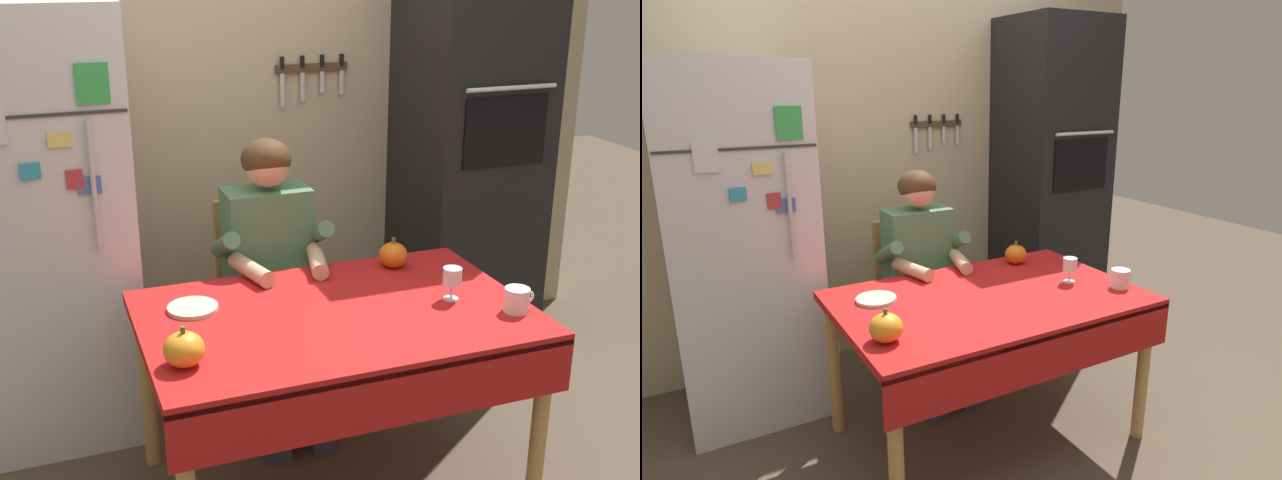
{
  "view_description": "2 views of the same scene",
  "coord_description": "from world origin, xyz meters",
  "views": [
    {
      "loc": [
        -0.97,
        -2.36,
        1.97
      ],
      "look_at": [
        -0.04,
        0.15,
        1.0
      ],
      "focal_mm": 45.25,
      "sensor_mm": 36.0,
      "label": 1
    },
    {
      "loc": [
        -1.26,
        -1.89,
        1.68
      ],
      "look_at": [
        -0.04,
        0.27,
        0.97
      ],
      "focal_mm": 30.39,
      "sensor_mm": 36.0,
      "label": 2
    }
  ],
  "objects": [
    {
      "name": "coffee_mug",
      "position": [
        0.61,
        -0.12,
        0.79
      ],
      "size": [
        0.12,
        0.09,
        0.09
      ],
      "color": "white",
      "rests_on": "dining_table"
    },
    {
      "name": "serving_tray",
      "position": [
        -0.48,
        0.29,
        0.75
      ],
      "size": [
        0.18,
        0.18,
        0.02
      ],
      "primitive_type": "cylinder",
      "color": "beige",
      "rests_on": "dining_table"
    },
    {
      "name": "ground_plane",
      "position": [
        0.0,
        0.0,
        0.0
      ],
      "size": [
        10.0,
        10.0,
        0.0
      ],
      "primitive_type": "plane",
      "color": "brown",
      "rests_on": "ground"
    },
    {
      "name": "dining_table",
      "position": [
        0.0,
        0.08,
        0.66
      ],
      "size": [
        1.4,
        0.9,
        0.74
      ],
      "color": "tan",
      "rests_on": "ground"
    },
    {
      "name": "refrigerator",
      "position": [
        -0.95,
        0.96,
        0.9
      ],
      "size": [
        0.68,
        0.71,
        1.8
      ],
      "color": "silver",
      "rests_on": "ground"
    },
    {
      "name": "wine_glass",
      "position": [
        0.44,
        0.05,
        0.83
      ],
      "size": [
        0.07,
        0.07,
        0.13
      ],
      "color": "white",
      "rests_on": "dining_table"
    },
    {
      "name": "chair_behind_person",
      "position": [
        -0.06,
        0.87,
        0.51
      ],
      "size": [
        0.4,
        0.4,
        0.93
      ],
      "color": "tan",
      "rests_on": "ground"
    },
    {
      "name": "pumpkin_large",
      "position": [
        0.38,
        0.42,
        0.79
      ],
      "size": [
        0.12,
        0.12,
        0.13
      ],
      "color": "orange",
      "rests_on": "dining_table"
    },
    {
      "name": "back_wall_assembly",
      "position": [
        0.05,
        1.35,
        1.3
      ],
      "size": [
        3.7,
        0.13,
        2.6
      ],
      "color": "#BCAD89",
      "rests_on": "ground"
    },
    {
      "name": "seated_person",
      "position": [
        -0.06,
        0.68,
        0.74
      ],
      "size": [
        0.47,
        0.55,
        1.25
      ],
      "color": "#38384C",
      "rests_on": "ground"
    },
    {
      "name": "pumpkin_medium",
      "position": [
        -0.59,
        -0.11,
        0.8
      ],
      "size": [
        0.13,
        0.13,
        0.13
      ],
      "color": "orange",
      "rests_on": "dining_table"
    },
    {
      "name": "wall_oven",
      "position": [
        1.05,
        1.0,
        1.05
      ],
      "size": [
        0.6,
        0.64,
        2.1
      ],
      "color": "black",
      "rests_on": "ground"
    }
  ]
}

